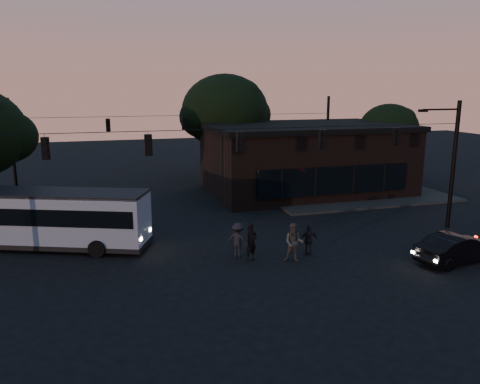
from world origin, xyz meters
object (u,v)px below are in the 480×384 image
object	(u,v)px
building	(305,158)
pedestrian_b	(294,243)
pedestrian_a	(251,242)
pedestrian_c	(309,240)
car	(457,248)
pedestrian_d	(238,240)
bus	(45,216)

from	to	relation	value
building	pedestrian_b	size ratio (longest dim) A/B	8.09
pedestrian_a	pedestrian_c	size ratio (longest dim) A/B	1.22
car	pedestrian_d	world-z (taller)	pedestrian_d
car	bus	bearing A→B (deg)	56.74
bus	pedestrian_d	world-z (taller)	bus
car	pedestrian_a	xyz separation A→B (m)	(-9.33, 3.02, 0.24)
bus	pedestrian_d	xyz separation A→B (m)	(9.19, -4.21, -0.82)
pedestrian_b	pedestrian_d	distance (m)	2.76
bus	pedestrian_c	world-z (taller)	bus
bus	pedestrian_a	distance (m)	10.85
building	pedestrian_c	bearing A→B (deg)	-113.33
building	pedestrian_a	world-z (taller)	building
pedestrian_a	pedestrian_b	xyz separation A→B (m)	(1.92, -0.70, 0.01)
pedestrian_c	car	bearing A→B (deg)	163.17
bus	pedestrian_b	world-z (taller)	bus
building	bus	distance (m)	20.69
pedestrian_c	pedestrian_b	bearing A→B (deg)	39.74
pedestrian_b	building	bearing A→B (deg)	91.25
bus	pedestrian_d	bearing A→B (deg)	-2.53
pedestrian_b	pedestrian_c	world-z (taller)	pedestrian_b
pedestrian_a	pedestrian_c	bearing A→B (deg)	-29.29
pedestrian_b	pedestrian_c	size ratio (longest dim) A/B	1.23
bus	pedestrian_a	world-z (taller)	bus
bus	pedestrian_c	distance (m)	13.61
bus	pedestrian_b	distance (m)	12.87
pedestrian_c	pedestrian_d	size ratio (longest dim) A/B	0.89
building	pedestrian_d	distance (m)	16.29
pedestrian_c	bus	bearing A→B (deg)	-13.12
pedestrian_a	building	bearing A→B (deg)	28.50
pedestrian_d	pedestrian_a	bearing A→B (deg)	163.61
building	pedestrian_c	world-z (taller)	building
pedestrian_a	pedestrian_d	distance (m)	0.85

